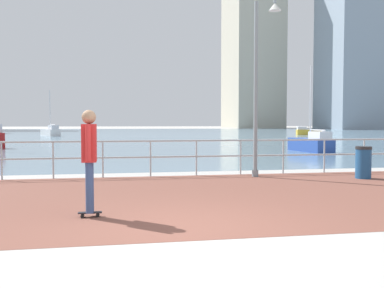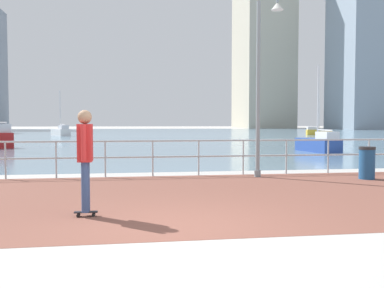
{
  "view_description": "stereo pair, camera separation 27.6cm",
  "coord_description": "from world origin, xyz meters",
  "px_view_note": "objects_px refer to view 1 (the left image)",
  "views": [
    {
      "loc": [
        -1.04,
        -6.38,
        1.64
      ],
      "look_at": [
        0.8,
        3.88,
        1.1
      ],
      "focal_mm": 40.22,
      "sensor_mm": 36.0,
      "label": 1
    },
    {
      "loc": [
        -0.76,
        -6.42,
        1.64
      ],
      "look_at": [
        0.8,
        3.88,
        1.1
      ],
      "focal_mm": 40.22,
      "sensor_mm": 36.0,
      "label": 2
    }
  ],
  "objects_px": {
    "sailboat_teal": "(311,143)",
    "sailboat_red": "(308,132)",
    "trash_bin": "(363,162)",
    "lamppost": "(261,69)",
    "sailboat_blue": "(51,132)",
    "skateboarder": "(89,153)"
  },
  "relations": [
    {
      "from": "sailboat_teal",
      "to": "sailboat_red",
      "type": "distance_m",
      "value": 31.42
    },
    {
      "from": "trash_bin",
      "to": "sailboat_teal",
      "type": "distance_m",
      "value": 11.31
    },
    {
      "from": "trash_bin",
      "to": "lamppost",
      "type": "bearing_deg",
      "value": 163.01
    },
    {
      "from": "trash_bin",
      "to": "sailboat_red",
      "type": "xyz_separation_m",
      "value": [
        16.81,
        39.23,
        -0.06
      ]
    },
    {
      "from": "trash_bin",
      "to": "sailboat_blue",
      "type": "bearing_deg",
      "value": 109.59
    },
    {
      "from": "lamppost",
      "to": "sailboat_red",
      "type": "bearing_deg",
      "value": 62.91
    },
    {
      "from": "sailboat_blue",
      "to": "sailboat_teal",
      "type": "distance_m",
      "value": 34.71
    },
    {
      "from": "sailboat_red",
      "to": "sailboat_blue",
      "type": "bearing_deg",
      "value": 177.77
    },
    {
      "from": "skateboarder",
      "to": "sailboat_red",
      "type": "distance_m",
      "value": 49.41
    },
    {
      "from": "sailboat_blue",
      "to": "sailboat_teal",
      "type": "relative_size",
      "value": 1.12
    },
    {
      "from": "sailboat_teal",
      "to": "sailboat_red",
      "type": "relative_size",
      "value": 1.1
    },
    {
      "from": "skateboarder",
      "to": "sailboat_red",
      "type": "bearing_deg",
      "value": 60.54
    },
    {
      "from": "lamppost",
      "to": "sailboat_blue",
      "type": "height_order",
      "value": "lamppost"
    },
    {
      "from": "skateboarder",
      "to": "sailboat_teal",
      "type": "distance_m",
      "value": 18.26
    },
    {
      "from": "lamppost",
      "to": "sailboat_blue",
      "type": "relative_size",
      "value": 1.09
    },
    {
      "from": "lamppost",
      "to": "sailboat_blue",
      "type": "bearing_deg",
      "value": 106.31
    },
    {
      "from": "trash_bin",
      "to": "skateboarder",
      "type": "bearing_deg",
      "value": -153.16
    },
    {
      "from": "sailboat_blue",
      "to": "skateboarder",
      "type": "bearing_deg",
      "value": -81.13
    },
    {
      "from": "sailboat_blue",
      "to": "sailboat_red",
      "type": "xyz_separation_m",
      "value": [
        31.2,
        -1.22,
        -0.09
      ]
    },
    {
      "from": "sailboat_teal",
      "to": "sailboat_red",
      "type": "bearing_deg",
      "value": 65.05
    },
    {
      "from": "lamppost",
      "to": "sailboat_red",
      "type": "relative_size",
      "value": 1.34
    },
    {
      "from": "trash_bin",
      "to": "sailboat_blue",
      "type": "height_order",
      "value": "sailboat_blue"
    }
  ]
}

